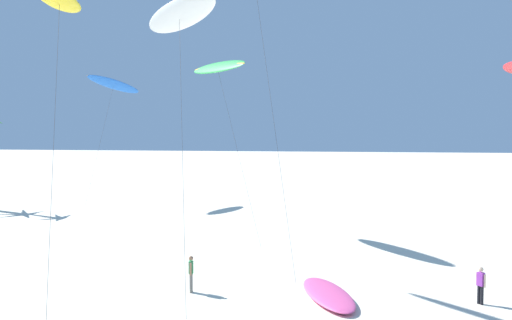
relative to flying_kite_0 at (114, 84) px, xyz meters
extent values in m
ellipsoid|color=blue|center=(0.00, 0.00, 0.00)|extent=(4.33, 5.14, 2.32)
ellipsoid|color=orange|center=(0.00, 0.00, 0.03)|extent=(3.85, 4.97, 1.75)
cylinder|color=#4C4C51|center=(-0.55, -2.45, -5.78)|extent=(1.12, 4.92, 11.44)
ellipsoid|color=yellow|center=(9.22, -31.47, 1.90)|extent=(1.12, 4.61, 1.00)
ellipsoid|color=black|center=(9.22, -31.47, 1.94)|extent=(0.49, 4.68, 0.57)
cylinder|color=#4C4C51|center=(10.71, -35.51, -4.84)|extent=(3.00, 8.09, 13.32)
cylinder|color=#4C4C51|center=(18.46, -27.27, -2.32)|extent=(2.96, 3.69, 18.36)
ellipsoid|color=white|center=(13.57, -26.63, 1.99)|extent=(6.01, 6.77, 1.97)
ellipsoid|color=#19B2B7|center=(13.57, -26.63, 2.03)|extent=(5.49, 6.44, 1.04)
cylinder|color=#4C4C51|center=(14.73, -30.78, -4.81)|extent=(2.34, 8.32, 13.39)
ellipsoid|color=green|center=(13.39, -15.26, 0.22)|extent=(5.98, 8.01, 1.30)
ellipsoid|color=orange|center=(13.39, -15.26, 0.25)|extent=(5.42, 7.73, 0.64)
cylinder|color=#4C4C51|center=(15.32, -18.17, -5.68)|extent=(3.88, 5.83, 11.65)
ellipsoid|color=#EA5193|center=(21.49, -31.28, -11.32)|extent=(3.33, 5.95, 0.36)
ellipsoid|color=orange|center=(21.49, -31.28, -11.30)|extent=(2.18, 2.88, 0.22)
cylinder|color=slate|center=(15.22, -31.26, -11.05)|extent=(0.14, 0.14, 0.89)
cylinder|color=slate|center=(15.19, -31.10, -11.05)|extent=(0.14, 0.14, 0.89)
cube|color=#338C4C|center=(15.20, -31.18, -10.32)|extent=(0.24, 0.33, 0.57)
cylinder|color=#9E7051|center=(15.23, -31.39, -10.36)|extent=(0.09, 0.09, 0.56)
cylinder|color=#9E7051|center=(15.17, -30.97, -10.36)|extent=(0.09, 0.09, 0.56)
sphere|color=#9E7051|center=(15.20, -31.18, -9.90)|extent=(0.21, 0.21, 0.21)
cylinder|color=black|center=(28.09, -31.42, -11.09)|extent=(0.14, 0.14, 0.81)
cylinder|color=black|center=(27.98, -31.29, -11.09)|extent=(0.14, 0.14, 0.81)
cube|color=purple|center=(28.03, -31.35, -10.40)|extent=(0.34, 0.36, 0.58)
cylinder|color=beige|center=(28.16, -31.52, -10.44)|extent=(0.09, 0.09, 0.56)
cylinder|color=beige|center=(27.90, -31.19, -10.44)|extent=(0.09, 0.09, 0.56)
sphere|color=beige|center=(28.03, -31.35, -9.97)|extent=(0.21, 0.21, 0.21)
camera|label=1|loc=(21.76, -58.35, -3.57)|focal=42.92mm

